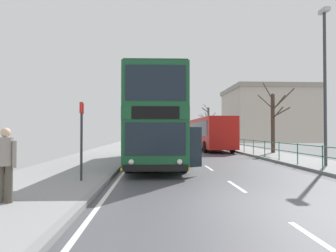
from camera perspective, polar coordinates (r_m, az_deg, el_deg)
name	(u,v)px	position (r m, az deg, el deg)	size (l,w,h in m)	color
ground	(237,205)	(7.31, 13.09, -14.66)	(15.80, 140.00, 0.20)	#4A4A4F
double_decker_bus_main	(157,121)	(15.98, -2.21, 0.96)	(3.19, 10.83, 4.45)	#19512D
background_bus_far_lane	(210,133)	(28.46, 8.08, -1.31)	(2.79, 10.49, 3.00)	red
pedestrian_railing_far_kerb	(259,145)	(21.05, 17.04, -3.54)	(0.05, 24.01, 1.03)	#236B4C
pedestrian_companion	(5,160)	(7.73, -28.80, -5.81)	(0.55, 0.39, 1.70)	#4C473D
bus_stop_sign_near	(81,132)	(10.25, -16.29, -1.11)	(0.08, 0.44, 2.60)	#2D2D33
street_lamp_far_side	(325,74)	(16.22, 27.93, 8.81)	(0.28, 0.60, 7.52)	#38383D
bare_tree_far_00	(208,123)	(47.42, 7.74, 0.49)	(3.04, 2.25, 6.04)	brown
bare_tree_far_01	(273,119)	(24.24, 19.61, 1.29)	(2.37, 3.48, 5.63)	#423328
background_building_00	(267,115)	(54.21, 18.43, 2.06)	(13.42, 13.14, 9.33)	#B2A899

